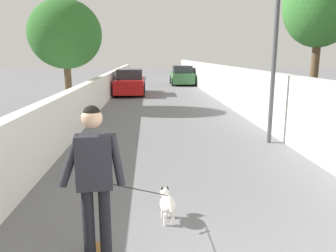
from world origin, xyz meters
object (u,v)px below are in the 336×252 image
(tree_left_mid, at_px, (65,34))
(lamp_post, at_px, (276,34))
(dog, at_px, (167,203))
(car_near, at_px, (130,83))
(person_skateboarder, at_px, (94,173))
(car_far, at_px, (182,76))
(tree_right_near, at_px, (320,6))

(tree_left_mid, xyz_separation_m, lamp_post, (-6.33, -6.88, -0.34))
(lamp_post, xyz_separation_m, dog, (-4.27, 3.07, -2.63))
(lamp_post, bearing_deg, tree_left_mid, 47.41)
(tree_left_mid, height_order, car_near, tree_left_mid)
(person_skateboarder, bearing_deg, car_far, -7.87)
(dog, distance_m, car_near, 16.24)
(lamp_post, height_order, car_near, lamp_post)
(tree_left_mid, bearing_deg, tree_right_near, -123.14)
(lamp_post, relative_size, car_far, 1.09)
(car_near, bearing_deg, tree_right_near, -151.60)
(tree_right_near, distance_m, dog, 7.68)
(person_skateboarder, distance_m, dog, 1.60)
(person_skateboarder, bearing_deg, tree_right_near, -41.47)
(tree_right_near, distance_m, lamp_post, 1.93)
(tree_right_near, bearing_deg, car_near, 28.40)
(car_far, bearing_deg, person_skateboarder, 172.13)
(car_near, xyz_separation_m, car_far, (6.65, -3.85, -0.00))
(tree_left_mid, height_order, person_skateboarder, tree_left_mid)
(tree_right_near, height_order, car_near, tree_right_near)
(tree_left_mid, distance_m, dog, 11.65)
(person_skateboarder, relative_size, car_far, 0.46)
(tree_left_mid, xyz_separation_m, person_skateboarder, (-11.66, -2.98, -2.11))
(dog, bearing_deg, tree_left_mid, 19.82)
(tree_right_near, xyz_separation_m, dog, (-5.10, 4.60, -3.44))
(tree_left_mid, height_order, car_far, tree_left_mid)
(tree_right_near, relative_size, dog, 3.62)
(person_skateboarder, xyz_separation_m, dog, (1.06, -0.84, -0.86))
(tree_left_mid, xyz_separation_m, car_near, (5.58, -2.44, -2.53))
(lamp_post, height_order, car_far, lamp_post)
(car_far, bearing_deg, dog, 173.83)
(tree_right_near, distance_m, car_near, 12.94)
(tree_right_near, relative_size, lamp_post, 1.16)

